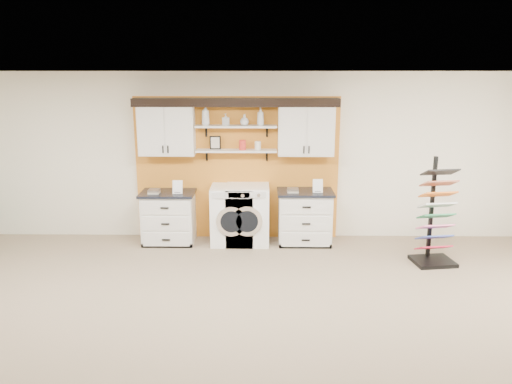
{
  "coord_description": "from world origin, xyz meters",
  "views": [
    {
      "loc": [
        0.43,
        -4.28,
        2.85
      ],
      "look_at": [
        0.34,
        2.3,
        1.21
      ],
      "focal_mm": 35.0,
      "sensor_mm": 36.0,
      "label": 1
    }
  ],
  "objects_px": {
    "base_cabinet_right": "(305,217)",
    "sample_rack": "(435,230)",
    "dryer": "(248,214)",
    "washer": "(233,215)",
    "base_cabinet_left": "(169,217)"
  },
  "relations": [
    {
      "from": "washer",
      "to": "dryer",
      "type": "relative_size",
      "value": 0.99
    },
    {
      "from": "base_cabinet_right",
      "to": "sample_rack",
      "type": "distance_m",
      "value": 2.05
    },
    {
      "from": "base_cabinet_right",
      "to": "washer",
      "type": "bearing_deg",
      "value": -179.84
    },
    {
      "from": "washer",
      "to": "dryer",
      "type": "distance_m",
      "value": 0.25
    },
    {
      "from": "base_cabinet_right",
      "to": "sample_rack",
      "type": "xyz_separation_m",
      "value": [
        1.85,
        -0.86,
        0.07
      ]
    },
    {
      "from": "base_cabinet_right",
      "to": "washer",
      "type": "height_order",
      "value": "washer"
    },
    {
      "from": "base_cabinet_left",
      "to": "sample_rack",
      "type": "height_order",
      "value": "sample_rack"
    },
    {
      "from": "washer",
      "to": "dryer",
      "type": "bearing_deg",
      "value": 0.0
    },
    {
      "from": "dryer",
      "to": "sample_rack",
      "type": "distance_m",
      "value": 2.93
    },
    {
      "from": "base_cabinet_right",
      "to": "dryer",
      "type": "xyz_separation_m",
      "value": [
        -0.94,
        -0.0,
        0.04
      ]
    },
    {
      "from": "sample_rack",
      "to": "dryer",
      "type": "bearing_deg",
      "value": 154.72
    },
    {
      "from": "base_cabinet_right",
      "to": "sample_rack",
      "type": "height_order",
      "value": "sample_rack"
    },
    {
      "from": "washer",
      "to": "dryer",
      "type": "height_order",
      "value": "dryer"
    },
    {
      "from": "base_cabinet_right",
      "to": "sample_rack",
      "type": "relative_size",
      "value": 0.57
    },
    {
      "from": "washer",
      "to": "base_cabinet_right",
      "type": "bearing_deg",
      "value": 0.16
    }
  ]
}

